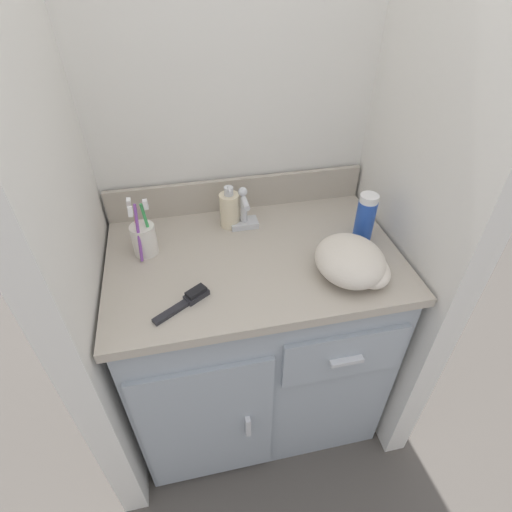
{
  "coord_description": "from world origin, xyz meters",
  "views": [
    {
      "loc": [
        -0.19,
        -0.92,
        1.58
      ],
      "look_at": [
        0.0,
        -0.03,
        0.83
      ],
      "focal_mm": 28.0,
      "sensor_mm": 36.0,
      "label": 1
    }
  ],
  "objects_px": {
    "soap_dispenser": "(230,209)",
    "hairbrush": "(189,300)",
    "toothbrush_cup": "(144,238)",
    "shaving_cream_can": "(365,219)",
    "hand_towel": "(354,262)"
  },
  "relations": [
    {
      "from": "toothbrush_cup",
      "to": "soap_dispenser",
      "type": "distance_m",
      "value": 0.29
    },
    {
      "from": "hand_towel",
      "to": "hairbrush",
      "type": "bearing_deg",
      "value": -178.49
    },
    {
      "from": "toothbrush_cup",
      "to": "soap_dispenser",
      "type": "height_order",
      "value": "toothbrush_cup"
    },
    {
      "from": "shaving_cream_can",
      "to": "hairbrush",
      "type": "height_order",
      "value": "shaving_cream_can"
    },
    {
      "from": "soap_dispenser",
      "to": "hairbrush",
      "type": "bearing_deg",
      "value": -116.52
    },
    {
      "from": "toothbrush_cup",
      "to": "hand_towel",
      "type": "bearing_deg",
      "value": -21.72
    },
    {
      "from": "hairbrush",
      "to": "hand_towel",
      "type": "distance_m",
      "value": 0.47
    },
    {
      "from": "hairbrush",
      "to": "hand_towel",
      "type": "relative_size",
      "value": 0.71
    },
    {
      "from": "shaving_cream_can",
      "to": "soap_dispenser",
      "type": "bearing_deg",
      "value": 156.15
    },
    {
      "from": "toothbrush_cup",
      "to": "hairbrush",
      "type": "relative_size",
      "value": 1.25
    },
    {
      "from": "hairbrush",
      "to": "shaving_cream_can",
      "type": "bearing_deg",
      "value": -16.66
    },
    {
      "from": "shaving_cream_can",
      "to": "hand_towel",
      "type": "xyz_separation_m",
      "value": [
        -0.09,
        -0.15,
        -0.04
      ]
    },
    {
      "from": "toothbrush_cup",
      "to": "shaving_cream_can",
      "type": "distance_m",
      "value": 0.67
    },
    {
      "from": "soap_dispenser",
      "to": "hand_towel",
      "type": "distance_m",
      "value": 0.44
    },
    {
      "from": "soap_dispenser",
      "to": "hairbrush",
      "type": "distance_m",
      "value": 0.37
    }
  ]
}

